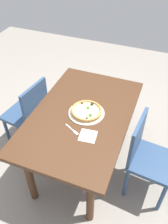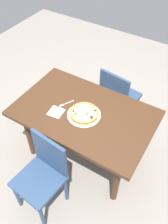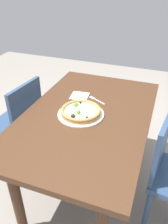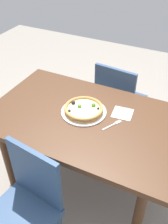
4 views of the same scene
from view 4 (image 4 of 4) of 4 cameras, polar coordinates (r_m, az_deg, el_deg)
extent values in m
plane|color=gray|center=(2.38, 0.05, -15.16)|extent=(6.00, 6.00, 0.00)
cube|color=#472B19|center=(1.85, 0.06, -1.43)|extent=(1.38, 0.88, 0.04)
cylinder|color=#472B19|center=(2.18, -16.71, -9.43)|extent=(0.07, 0.07, 0.71)
cylinder|color=#472B19|center=(1.84, 12.23, -20.81)|extent=(0.07, 0.07, 0.71)
cylinder|color=#472B19|center=(2.50, -8.29, -0.71)|extent=(0.07, 0.07, 0.71)
cylinder|color=#472B19|center=(2.21, 16.53, -8.53)|extent=(0.07, 0.07, 0.71)
cylinder|color=navy|center=(2.05, -13.22, -19.56)|extent=(0.04, 0.04, 0.42)
cube|color=navy|center=(1.73, -14.30, -22.11)|extent=(0.45, 0.45, 0.04)
cube|color=navy|center=(1.60, -10.81, -13.52)|extent=(0.38, 0.08, 0.42)
cylinder|color=navy|center=(2.86, 6.14, 1.46)|extent=(0.04, 0.04, 0.42)
cylinder|color=navy|center=(2.77, 12.42, -0.78)|extent=(0.04, 0.04, 0.42)
cylinder|color=navy|center=(2.62, 2.79, -2.31)|extent=(0.04, 0.04, 0.42)
cylinder|color=navy|center=(2.52, 9.55, -4.93)|extent=(0.04, 0.04, 0.42)
cube|color=navy|center=(2.54, 8.17, 2.47)|extent=(0.44, 0.44, 0.04)
cube|color=navy|center=(2.27, 6.69, 4.87)|extent=(0.38, 0.07, 0.42)
cylinder|color=white|center=(1.87, -0.06, 0.07)|extent=(0.33, 0.33, 0.01)
cylinder|color=#B78447|center=(1.86, -0.06, 0.41)|extent=(0.28, 0.28, 0.02)
cylinder|color=beige|center=(1.85, -0.06, 0.71)|extent=(0.25, 0.25, 0.01)
torus|color=#B78447|center=(1.85, -0.06, 0.88)|extent=(0.29, 0.29, 0.02)
sphere|color=#262626|center=(1.89, -2.40, 2.10)|extent=(0.03, 0.03, 0.03)
sphere|color=#4C9E38|center=(1.87, 2.14, 1.57)|extent=(0.03, 0.03, 0.03)
sphere|color=#4C9E38|center=(1.86, -1.00, 1.34)|extent=(0.03, 0.03, 0.03)
sphere|color=#262626|center=(1.82, -3.27, 0.30)|extent=(0.02, 0.02, 0.02)
sphere|color=#262626|center=(1.84, 3.18, 0.80)|extent=(0.02, 0.02, 0.02)
cube|color=silver|center=(1.75, 5.51, -3.28)|extent=(0.06, 0.10, 0.00)
cube|color=silver|center=(1.80, 7.58, -2.22)|extent=(0.04, 0.05, 0.00)
cube|color=white|center=(1.88, 8.55, -0.28)|extent=(0.15, 0.15, 0.00)
camera|label=1|loc=(2.09, 62.56, 30.20)|focal=37.99mm
camera|label=2|loc=(3.13, -4.46, 48.83)|focal=38.81mm
camera|label=3|loc=(2.11, -44.27, 21.29)|focal=36.87mm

